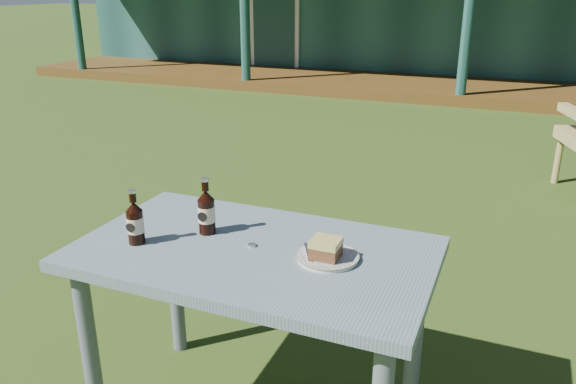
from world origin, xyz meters
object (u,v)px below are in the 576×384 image
at_px(plate, 328,257).
at_px(cola_bottle_far, 135,222).
at_px(cafe_table, 254,275).
at_px(cola_bottle_near, 206,211).
at_px(cake_slice, 326,248).

distance_m(plate, cola_bottle_far, 0.66).
bearing_deg(cafe_table, cola_bottle_near, 166.36).
distance_m(cake_slice, cola_bottle_near, 0.47).
distance_m(cafe_table, cola_bottle_far, 0.44).
distance_m(cafe_table, cola_bottle_near, 0.28).
distance_m(plate, cake_slice, 0.04).
height_order(cafe_table, plate, plate).
height_order(cola_bottle_near, cola_bottle_far, cola_bottle_near).
xyz_separation_m(cafe_table, cake_slice, (0.25, 0.01, 0.15)).
height_order(plate, cola_bottle_far, cola_bottle_far).
relative_size(plate, cake_slice, 2.22).
relative_size(cafe_table, plate, 5.88).
relative_size(cake_slice, cola_bottle_near, 0.45).
bearing_deg(cake_slice, cola_bottle_far, -169.26).
xyz_separation_m(plate, cola_bottle_near, (-0.47, 0.03, 0.07)).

